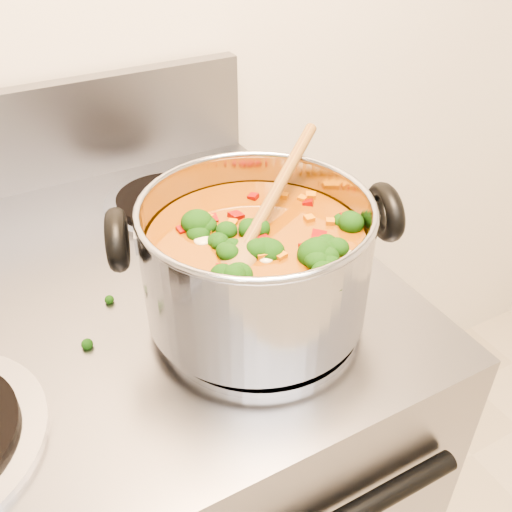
# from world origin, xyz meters

# --- Properties ---
(electric_range) EXTENTS (0.76, 0.69, 1.08)m
(electric_range) POSITION_xyz_m (0.02, 1.16, 0.47)
(electric_range) COLOR gray
(electric_range) RESTS_ON ground
(stockpot) EXTENTS (0.31, 0.25, 0.15)m
(stockpot) POSITION_xyz_m (0.20, 1.02, 1.00)
(stockpot) COLOR #A0A0A8
(stockpot) RESTS_ON electric_range
(wooden_spoon) EXTENTS (0.21, 0.17, 0.08)m
(wooden_spoon) POSITION_xyz_m (0.21, 1.03, 1.05)
(wooden_spoon) COLOR brown
(wooden_spoon) RESTS_ON stockpot
(cooktop_crumbs) EXTENTS (0.36, 0.35, 0.01)m
(cooktop_crumbs) POSITION_xyz_m (0.14, 0.99, 0.92)
(cooktop_crumbs) COLOR black
(cooktop_crumbs) RESTS_ON electric_range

